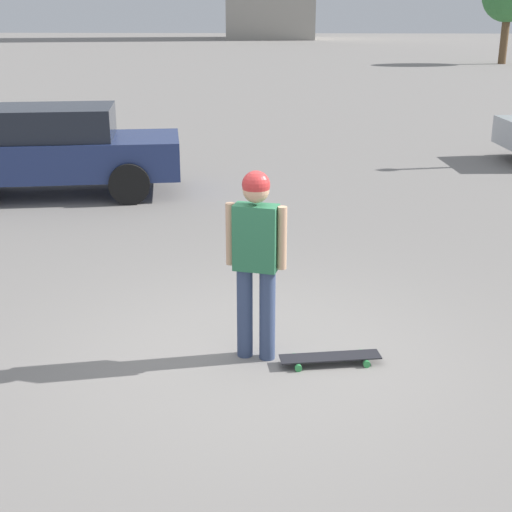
# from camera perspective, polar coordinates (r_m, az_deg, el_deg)

# --- Properties ---
(ground_plane) EXTENTS (220.00, 220.00, 0.00)m
(ground_plane) POSITION_cam_1_polar(r_m,az_deg,el_deg) (6.83, -0.00, -8.03)
(ground_plane) COLOR gray
(person) EXTENTS (0.55, 0.27, 1.79)m
(person) POSITION_cam_1_polar(r_m,az_deg,el_deg) (6.42, -0.00, 0.45)
(person) COLOR #38476B
(person) RESTS_ON ground_plane
(skateboard) EXTENTS (0.96, 0.37, 0.08)m
(skateboard) POSITION_cam_1_polar(r_m,az_deg,el_deg) (6.70, 5.96, -8.07)
(skateboard) COLOR #232328
(skateboard) RESTS_ON ground_plane
(car_parked_near) EXTENTS (4.77, 2.49, 1.55)m
(car_parked_near) POSITION_cam_1_polar(r_m,az_deg,el_deg) (13.16, -16.09, 8.17)
(car_parked_near) COLOR navy
(car_parked_near) RESTS_ON ground_plane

